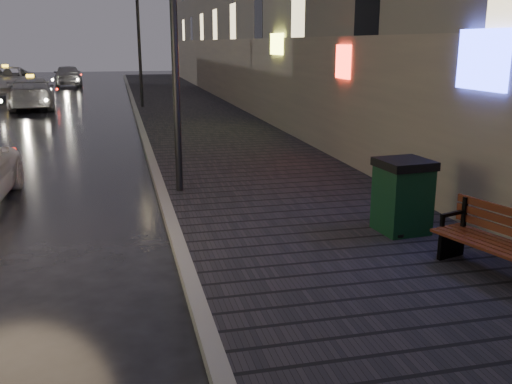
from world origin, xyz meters
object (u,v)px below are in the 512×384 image
taxi_mid (32,93)px  lamp_far (139,32)px  taxi_far (7,81)px  lamp_near (174,18)px  car_far (68,76)px  trash_bin (402,195)px  bench (500,242)px

taxi_mid → lamp_far: bearing=155.0°
taxi_mid → taxi_far: bearing=-78.5°
lamp_near → car_far: bearing=97.9°
trash_bin → taxi_mid: bearing=105.7°
lamp_near → taxi_mid: bearing=105.8°
lamp_far → trash_bin: lamp_far is taller
bench → taxi_far: size_ratio=0.30×
lamp_near → taxi_mid: (-5.05, 17.81, -2.76)m
taxi_mid → taxi_far: (-2.42, 8.03, 0.09)m
lamp_far → bench: (3.53, -21.26, -2.91)m
bench → taxi_mid: 24.61m
lamp_near → taxi_mid: lamp_near is taller
lamp_near → taxi_far: 27.03m
trash_bin → taxi_far: (-10.59, 29.25, 0.08)m
trash_bin → taxi_far: size_ratio=0.20×
taxi_mid → car_far: (0.60, 14.32, 0.03)m
lamp_near → taxi_far: bearing=106.1°
lamp_far → taxi_mid: (-5.05, 1.81, -2.76)m
lamp_near → taxi_mid: 18.72m
taxi_mid → taxi_far: size_ratio=0.85×
taxi_mid → lamp_near: bearing=100.6°
taxi_mid → car_far: car_far is taller
lamp_near → lamp_far: bearing=90.0°
taxi_mid → bench: bearing=105.2°
trash_bin → car_far: car_far is taller
bench → lamp_far: bearing=83.2°
lamp_near → taxi_far: size_ratio=0.89×
lamp_far → lamp_near: bearing=-90.0°
lamp_near → trash_bin: (3.12, -3.40, -2.75)m
bench → taxi_mid: (-8.58, 23.07, 0.15)m
bench → taxi_mid: size_ratio=0.35×
lamp_far → taxi_mid: 6.03m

